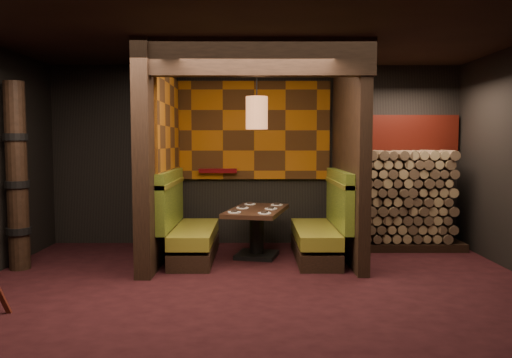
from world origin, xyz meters
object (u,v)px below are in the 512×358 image
at_px(pendant_lamp, 257,113).
at_px(firewood_stack, 404,200).
at_px(booth_bench_right, 322,231).
at_px(booth_bench_left, 187,231).
at_px(totem_column, 17,177).
at_px(dining_table, 257,225).

bearing_deg(pendant_lamp, firewood_stack, 15.76).
bearing_deg(booth_bench_right, pendant_lamp, 176.35).
distance_m(booth_bench_right, firewood_stack, 1.56).
bearing_deg(pendant_lamp, booth_bench_left, -176.55).
bearing_deg(pendant_lamp, booth_bench_right, -3.65).
relative_size(booth_bench_left, firewood_stack, 0.92).
bearing_deg(booth_bench_left, totem_column, -165.25).
relative_size(booth_bench_right, pendant_lamp, 1.54).
distance_m(booth_bench_left, pendant_lamp, 1.91).
height_order(pendant_lamp, totem_column, pendant_lamp).
height_order(booth_bench_left, dining_table, booth_bench_left).
bearing_deg(pendant_lamp, totem_column, -168.76).
bearing_deg(dining_table, booth_bench_right, -6.74).
bearing_deg(booth_bench_right, firewood_stack, 27.35).
bearing_deg(totem_column, booth_bench_right, 7.86).
bearing_deg(firewood_stack, totem_column, -166.81).
relative_size(booth_bench_left, totem_column, 0.67).
height_order(booth_bench_left, totem_column, totem_column).
relative_size(booth_bench_left, booth_bench_right, 1.00).
distance_m(booth_bench_right, totem_column, 4.10).
xyz_separation_m(booth_bench_left, dining_table, (0.97, 0.11, 0.06)).
xyz_separation_m(totem_column, firewood_stack, (5.33, 1.25, -0.44)).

